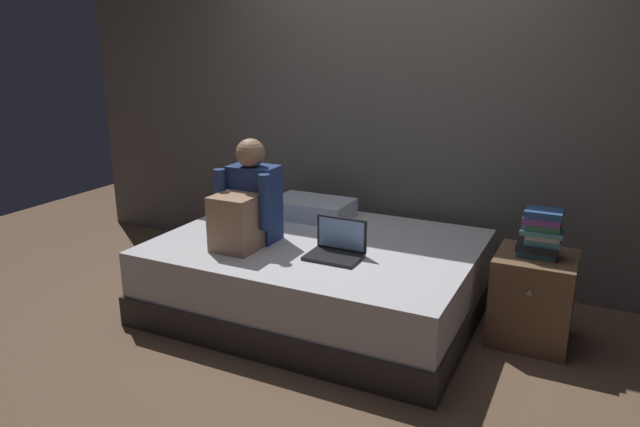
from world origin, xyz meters
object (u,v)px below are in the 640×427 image
(nightstand, at_px, (532,298))
(book_stack, at_px, (541,234))
(laptop, at_px, (337,247))
(bed, at_px, (318,276))
(pillow, at_px, (312,208))
(person_sitting, at_px, (247,205))

(nightstand, height_order, book_stack, book_stack)
(laptop, bearing_deg, bed, 137.97)
(nightstand, distance_m, pillow, 1.62)
(bed, xyz_separation_m, person_sitting, (-0.38, -0.23, 0.49))
(laptop, bearing_deg, book_stack, 18.96)
(pillow, relative_size, book_stack, 2.06)
(person_sitting, relative_size, book_stack, 2.41)
(nightstand, bearing_deg, laptop, -160.24)
(person_sitting, bearing_deg, book_stack, 13.57)
(bed, bearing_deg, nightstand, 8.23)
(person_sitting, xyz_separation_m, pillow, (0.11, 0.68, -0.19))
(pillow, bearing_deg, book_stack, -9.87)
(person_sitting, xyz_separation_m, laptop, (0.60, 0.03, -0.20))
(person_sitting, height_order, pillow, person_sitting)
(book_stack, bearing_deg, laptop, -161.04)
(bed, relative_size, book_stack, 7.35)
(bed, height_order, laptop, laptop)
(laptop, relative_size, pillow, 0.57)
(book_stack, bearing_deg, nightstand, 127.23)
(nightstand, bearing_deg, book_stack, -52.77)
(nightstand, height_order, laptop, laptop)
(nightstand, relative_size, person_sitting, 0.81)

